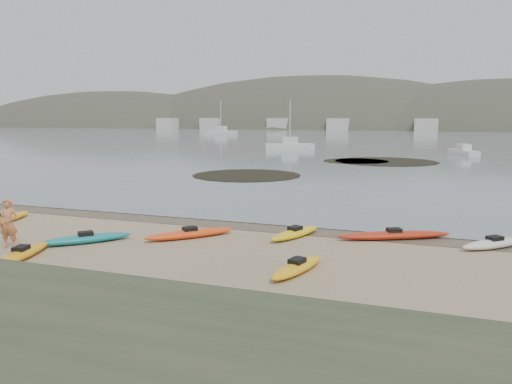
% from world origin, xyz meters
% --- Properties ---
extents(ground, '(600.00, 600.00, 0.00)m').
position_xyz_m(ground, '(0.00, 0.00, 0.00)').
color(ground, tan).
rests_on(ground, ground).
extents(wet_sand, '(60.00, 60.00, 0.00)m').
position_xyz_m(wet_sand, '(0.00, -0.30, 0.00)').
color(wet_sand, brown).
rests_on(wet_sand, ground).
extents(water, '(1200.00, 1200.00, 0.00)m').
position_xyz_m(water, '(0.00, 300.00, 0.01)').
color(water, slate).
rests_on(water, ground).
extents(kayaks, '(23.18, 10.34, 0.34)m').
position_xyz_m(kayaks, '(-0.25, -3.67, 0.17)').
color(kayaks, red).
rests_on(kayaks, ground).
extents(person_west, '(0.81, 0.66, 1.91)m').
position_xyz_m(person_west, '(-7.33, -7.11, 0.95)').
color(person_west, '#D68355').
rests_on(person_west, ground).
extents(kelp_mats, '(19.75, 26.70, 0.04)m').
position_xyz_m(kelp_mats, '(-1.05, 28.46, 0.03)').
color(kelp_mats, black).
rests_on(kelp_mats, water).
extents(moored_boats, '(101.59, 77.47, 1.25)m').
position_xyz_m(moored_boats, '(7.51, 85.41, 0.58)').
color(moored_boats, silver).
rests_on(moored_boats, ground).
extents(far_town, '(199.00, 5.00, 4.00)m').
position_xyz_m(far_town, '(6.00, 145.00, 2.00)').
color(far_town, beige).
rests_on(far_town, ground).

